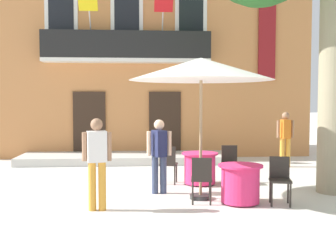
% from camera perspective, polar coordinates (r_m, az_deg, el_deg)
% --- Properties ---
extents(ground_plane, '(120.00, 120.00, 0.00)m').
position_cam_1_polar(ground_plane, '(9.85, -3.40, -8.24)').
color(ground_plane, silver).
extents(building_facade, '(13.00, 5.09, 7.50)m').
position_cam_1_polar(building_facade, '(16.73, -5.39, 9.44)').
color(building_facade, '#CC844C').
rests_on(building_facade, ground).
extents(entrance_step_platform, '(6.82, 1.89, 0.25)m').
position_cam_1_polar(entrance_step_platform, '(13.83, -5.57, -4.34)').
color(entrance_step_platform, silver).
rests_on(entrance_step_platform, ground).
extents(cafe_table_near_tree, '(0.86, 0.86, 0.76)m').
position_cam_1_polar(cafe_table_near_tree, '(8.34, 9.75, -7.67)').
color(cafe_table_near_tree, '#E52D66').
rests_on(cafe_table_near_tree, ground).
extents(cafe_chair_near_tree_0, '(0.45, 0.45, 0.91)m').
position_cam_1_polar(cafe_chair_near_tree_0, '(8.20, 4.56, -6.86)').
color(cafe_chair_near_tree_0, '#2D2823').
rests_on(cafe_chair_near_tree_0, ground).
extents(cafe_chair_near_tree_1, '(0.48, 0.48, 0.91)m').
position_cam_1_polar(cafe_chair_near_tree_1, '(8.44, 14.88, -6.66)').
color(cafe_chair_near_tree_1, '#2D2823').
rests_on(cafe_chair_near_tree_1, ground).
extents(cafe_table_middle, '(0.86, 0.86, 0.76)m').
position_cam_1_polar(cafe_table_middle, '(10.11, 4.32, -5.68)').
color(cafe_table_middle, '#E52D66').
rests_on(cafe_table_middle, ground).
extents(cafe_chair_middle_0, '(0.40, 0.40, 0.91)m').
position_cam_1_polar(cafe_chair_middle_0, '(10.29, 8.40, -4.77)').
color(cafe_chair_middle_0, '#2D2823').
rests_on(cafe_chair_middle_0, ground).
extents(cafe_chair_middle_1, '(0.48, 0.48, 0.91)m').
position_cam_1_polar(cafe_chair_middle_1, '(10.09, 0.02, -4.90)').
color(cafe_chair_middle_1, '#2D2823').
rests_on(cafe_chair_middle_1, ground).
extents(cafe_umbrella, '(2.90, 2.90, 2.85)m').
position_cam_1_polar(cafe_umbrella, '(8.53, 4.49, 7.59)').
color(cafe_umbrella, '#997A56').
rests_on(cafe_umbrella, ground).
extents(pedestrian_near_entrance, '(0.53, 0.29, 1.68)m').
position_cam_1_polar(pedestrian_near_entrance, '(7.74, -9.58, -4.36)').
color(pedestrian_near_entrance, gold).
rests_on(pedestrian_near_entrance, ground).
extents(pedestrian_mid_plaza, '(0.53, 0.40, 1.59)m').
position_cam_1_polar(pedestrian_mid_plaza, '(9.03, -1.20, -3.53)').
color(pedestrian_mid_plaza, '#384260').
rests_on(pedestrian_mid_plaza, ground).
extents(pedestrian_by_tree, '(0.53, 0.34, 1.66)m').
position_cam_1_polar(pedestrian_by_tree, '(13.14, 15.57, -1.30)').
color(pedestrian_by_tree, gold).
rests_on(pedestrian_by_tree, ground).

